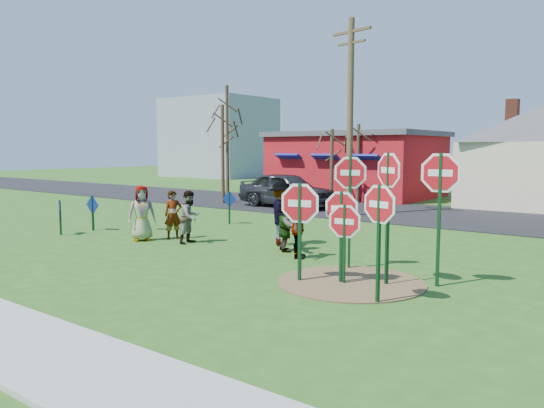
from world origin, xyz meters
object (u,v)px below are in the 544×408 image
at_px(stop_sign_c, 388,187).
at_px(stop_sign_b, 350,183).
at_px(stop_sign_a, 300,211).
at_px(utility_pole, 350,114).
at_px(suv, 287,190).
at_px(person_b, 173,215).
at_px(person_a, 142,213).
at_px(stop_sign_d, 440,185).

bearing_deg(stop_sign_c, stop_sign_b, 174.28).
relative_size(stop_sign_a, stop_sign_c, 0.78).
xyz_separation_m(stop_sign_a, utility_pole, (-4.56, 10.49, 2.80)).
xyz_separation_m(stop_sign_c, suv, (-10.35, 10.85, -1.20)).
height_order(stop_sign_c, person_b, stop_sign_c).
xyz_separation_m(person_a, person_b, (0.56, 0.80, -0.09)).
bearing_deg(person_a, stop_sign_d, -54.35).
height_order(stop_sign_d, person_b, stop_sign_d).
relative_size(person_b, suv, 0.31).
height_order(stop_sign_a, stop_sign_c, stop_sign_c).
distance_m(stop_sign_d, utility_pole, 11.75).
bearing_deg(person_b, stop_sign_c, -69.36).
bearing_deg(stop_sign_d, person_b, 170.20).
height_order(stop_sign_a, stop_sign_b, stop_sign_b).
xyz_separation_m(stop_sign_b, person_a, (-7.14, -0.45, -1.20)).
relative_size(stop_sign_a, person_a, 1.32).
bearing_deg(stop_sign_c, person_a, -155.87).
relative_size(stop_sign_a, suv, 0.46).
xyz_separation_m(stop_sign_c, stop_sign_d, (0.89, 0.57, 0.05)).
relative_size(person_a, suv, 0.35).
relative_size(suv, utility_pole, 0.60).
distance_m(stop_sign_a, stop_sign_b, 1.83).
relative_size(person_a, person_b, 1.12).
height_order(person_b, utility_pole, utility_pole).
bearing_deg(person_a, stop_sign_a, -65.68).
distance_m(stop_sign_a, suv, 14.57).
relative_size(stop_sign_c, person_a, 1.69).
xyz_separation_m(stop_sign_b, utility_pole, (-4.83, 8.76, 2.28)).
height_order(stop_sign_b, person_a, stop_sign_b).
height_order(person_a, person_b, person_a).
distance_m(stop_sign_c, suv, 15.04).
xyz_separation_m(stop_sign_c, person_b, (-7.98, 1.25, -1.31)).
xyz_separation_m(person_a, utility_pole, (2.31, 9.21, 3.48)).
relative_size(person_b, utility_pole, 0.19).
bearing_deg(utility_pole, suv, 163.92).
distance_m(stop_sign_a, person_a, 7.03).
height_order(stop_sign_b, person_b, stop_sign_b).
height_order(stop_sign_a, person_a, stop_sign_a).
bearing_deg(suv, stop_sign_b, -136.84).
bearing_deg(stop_sign_b, stop_sign_d, -30.64).
height_order(suv, utility_pole, utility_pole).
bearing_deg(utility_pole, stop_sign_c, -57.18).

